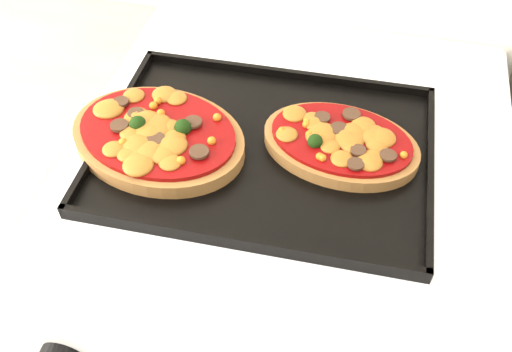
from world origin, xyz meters
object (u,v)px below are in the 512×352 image
(stove, at_px, (280,311))
(pizza_right, at_px, (341,142))
(pizza_left, at_px, (158,135))
(baking_tray, at_px, (265,147))

(stove, distance_m, pizza_right, 0.48)
(pizza_right, bearing_deg, pizza_left, -169.23)
(pizza_left, bearing_deg, stove, 16.76)
(pizza_left, bearing_deg, baking_tray, 9.97)
(stove, height_order, pizza_right, pizza_right)
(stove, bearing_deg, pizza_right, -4.89)
(baking_tray, bearing_deg, stove, 40.65)
(stove, relative_size, pizza_right, 4.46)
(pizza_left, height_order, pizza_right, pizza_left)
(stove, height_order, baking_tray, baking_tray)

